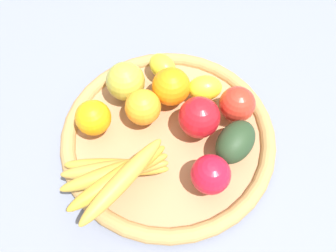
# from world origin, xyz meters

# --- Properties ---
(ground_plane) EXTENTS (2.40, 2.40, 0.00)m
(ground_plane) POSITION_xyz_m (0.00, 0.00, 0.00)
(ground_plane) COLOR slate
(ground_plane) RESTS_ON ground
(basket) EXTENTS (0.43, 0.43, 0.03)m
(basket) POSITION_xyz_m (0.00, 0.00, 0.02)
(basket) COLOR #A57651
(basket) RESTS_ON ground_plane
(lemon_0) EXTENTS (0.07, 0.08, 0.05)m
(lemon_0) POSITION_xyz_m (0.13, 0.06, 0.06)
(lemon_0) COLOR yellow
(lemon_0) RESTS_ON basket
(banana_bunch) EXTENTS (0.19, 0.19, 0.08)m
(banana_bunch) POSITION_xyz_m (-0.13, 0.04, 0.08)
(banana_bunch) COLOR gold
(banana_bunch) RESTS_ON basket
(orange_1) EXTENTS (0.09, 0.09, 0.07)m
(orange_1) POSITION_xyz_m (0.01, 0.06, 0.07)
(orange_1) COLOR orange
(orange_1) RESTS_ON basket
(lemon_1) EXTENTS (0.08, 0.09, 0.05)m
(lemon_1) POSITION_xyz_m (0.11, -0.04, 0.06)
(lemon_1) COLOR yellow
(lemon_1) RESTS_ON basket
(orange_0) EXTENTS (0.10, 0.10, 0.08)m
(orange_0) POSITION_xyz_m (0.08, 0.02, 0.07)
(orange_0) COLOR orange
(orange_0) RESTS_ON basket
(apple_0) EXTENTS (0.08, 0.08, 0.07)m
(apple_0) POSITION_xyz_m (0.09, -0.11, 0.07)
(apple_0) COLOR red
(apple_0) RESTS_ON basket
(apple_1) EXTENTS (0.11, 0.11, 0.08)m
(apple_1) POSITION_xyz_m (0.03, -0.05, 0.07)
(apple_1) COLOR red
(apple_1) RESTS_ON basket
(apple_2) EXTENTS (0.10, 0.10, 0.08)m
(apple_2) POSITION_xyz_m (0.06, 0.11, 0.07)
(apple_2) COLOR #A3A237
(apple_2) RESTS_ON basket
(orange_2) EXTENTS (0.08, 0.08, 0.07)m
(orange_2) POSITION_xyz_m (-0.04, 0.13, 0.07)
(orange_2) COLOR orange
(orange_2) RESTS_ON basket
(apple_3) EXTENTS (0.08, 0.08, 0.07)m
(apple_3) POSITION_xyz_m (-0.07, -0.11, 0.07)
(apple_3) COLOR red
(apple_3) RESTS_ON basket
(avocado) EXTENTS (0.11, 0.09, 0.06)m
(avocado) POSITION_xyz_m (0.01, -0.13, 0.07)
(avocado) COLOR #223820
(avocado) RESTS_ON basket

